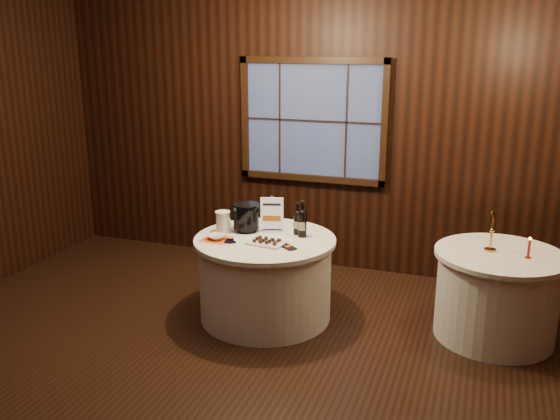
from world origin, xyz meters
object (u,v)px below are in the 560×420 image
at_px(port_bottle_left, 297,221).
at_px(chocolate_plate, 266,242).
at_px(sign_stand, 272,219).
at_px(glass_pitcher, 223,222).
at_px(ice_bucket, 246,217).
at_px(chocolate_box, 288,247).
at_px(grape_bunch, 230,241).
at_px(main_table, 265,278).
at_px(red_candle, 529,250).
at_px(cracker_bowl, 216,237).
at_px(side_table, 496,295).
at_px(port_bottle_right, 302,221).
at_px(brass_candlestick, 491,236).

bearing_deg(port_bottle_left, chocolate_plate, -107.42).
xyz_separation_m(sign_stand, port_bottle_left, (0.25, -0.00, 0.01)).
height_order(port_bottle_left, glass_pitcher, port_bottle_left).
bearing_deg(ice_bucket, sign_stand, 17.16).
distance_m(chocolate_box, grape_bunch, 0.53).
height_order(main_table, chocolate_box, chocolate_box).
bearing_deg(red_candle, chocolate_plate, -170.02).
xyz_separation_m(sign_stand, cracker_bowl, (-0.38, -0.39, -0.09)).
bearing_deg(side_table, port_bottle_right, -174.98).
bearing_deg(sign_stand, glass_pitcher, -174.14).
relative_size(chocolate_plate, grape_bunch, 2.04).
bearing_deg(chocolate_plate, brass_candlestick, 14.30).
distance_m(port_bottle_left, red_candle, 1.97).
bearing_deg(port_bottle_right, red_candle, -8.69).
distance_m(port_bottle_left, chocolate_plate, 0.41).
relative_size(side_table, cracker_bowl, 6.68).
xyz_separation_m(sign_stand, chocolate_plate, (0.08, -0.36, -0.10)).
bearing_deg(main_table, chocolate_box, -32.85).
relative_size(chocolate_box, glass_pitcher, 0.81).
distance_m(sign_stand, ice_bucket, 0.24).
bearing_deg(chocolate_plate, side_table, 13.14).
bearing_deg(red_candle, glass_pitcher, -175.87).
distance_m(ice_bucket, chocolate_box, 0.62).
relative_size(sign_stand, glass_pitcher, 1.71).
height_order(port_bottle_right, grape_bunch, port_bottle_right).
distance_m(port_bottle_right, chocolate_box, 0.36).
xyz_separation_m(sign_stand, grape_bunch, (-0.23, -0.44, -0.10)).
relative_size(ice_bucket, cracker_bowl, 1.61).
distance_m(main_table, port_bottle_right, 0.63).
bearing_deg(main_table, chocolate_plate, -64.38).
bearing_deg(sign_stand, brass_candlestick, -13.04).
bearing_deg(port_bottle_right, glass_pitcher, 178.03).
height_order(cracker_bowl, red_candle, red_candle).
relative_size(main_table, side_table, 1.19).
relative_size(port_bottle_right, chocolate_plate, 0.98).
xyz_separation_m(side_table, cracker_bowl, (-2.39, -0.48, 0.41)).
bearing_deg(cracker_bowl, grape_bunch, -18.63).
height_order(grape_bunch, cracker_bowl, cracker_bowl).
distance_m(cracker_bowl, brass_candlestick, 2.36).
bearing_deg(port_bottle_left, chocolate_box, -75.57).
xyz_separation_m(side_table, ice_bucket, (-2.24, -0.16, 0.52)).
height_order(sign_stand, glass_pitcher, sign_stand).
relative_size(side_table, brass_candlestick, 3.07).
height_order(port_bottle_left, port_bottle_right, port_bottle_right).
xyz_separation_m(side_table, brass_candlestick, (-0.09, 0.02, 0.51)).
bearing_deg(brass_candlestick, chocolate_box, -162.89).
relative_size(port_bottle_left, grape_bunch, 1.79).
height_order(sign_stand, grape_bunch, sign_stand).
bearing_deg(chocolate_plate, glass_pitcher, 159.56).
relative_size(sign_stand, red_candle, 1.85).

